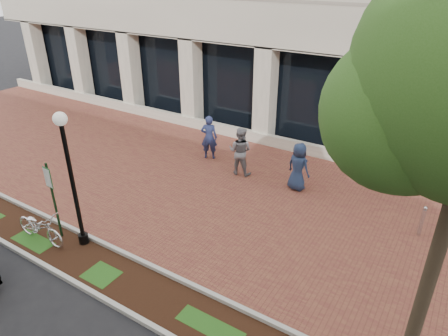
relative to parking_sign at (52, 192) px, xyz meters
The scene contains 12 objects.
ground 6.31m from the parking_sign, 52.63° to the left, with size 120.00×120.00×0.00m, color black.
brick_plaza 6.31m from the parking_sign, 52.63° to the left, with size 40.00×9.00×0.01m, color brown.
planting_strip 4.04m from the parking_sign, ahead, with size 40.00×1.50×0.01m, color black.
curb_plaza_side 4.02m from the parking_sign, ahead, with size 40.00×0.12×0.12m, color #ADACA3.
curb_street_side 4.16m from the parking_sign, 17.03° to the right, with size 40.00×0.12×0.12m, color #ADACA3.
parking_sign is the anchor object (origin of this frame).
lamppost 1.10m from the parking_sign, 10.56° to the left, with size 0.36×0.36×3.99m.
locked_bicycle 1.17m from the parking_sign, 123.57° to the right, with size 0.65×1.87×0.98m, color silver.
pedestrian_left 6.91m from the parking_sign, 84.21° to the left, with size 0.68×0.44×1.85m, color #1F274F.
pedestrian_mid 6.81m from the parking_sign, 68.70° to the left, with size 0.92×0.71×1.89m, color slate.
pedestrian_right 8.01m from the parking_sign, 53.07° to the left, with size 0.86×0.56×1.77m, color #1E2C4B.
bollard 10.70m from the parking_sign, 32.44° to the left, with size 0.12×0.12×1.01m.
Camera 1 is at (5.52, -10.47, 7.20)m, focal length 32.00 mm.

